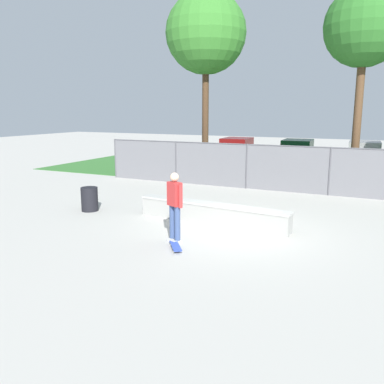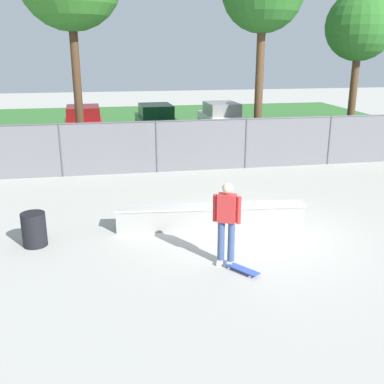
{
  "view_description": "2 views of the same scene",
  "coord_description": "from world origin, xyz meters",
  "px_view_note": "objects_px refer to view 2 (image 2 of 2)",
  "views": [
    {
      "loc": [
        3.59,
        -10.37,
        3.35
      ],
      "look_at": [
        -1.48,
        0.35,
        0.95
      ],
      "focal_mm": 38.02,
      "sensor_mm": 36.0,
      "label": 1
    },
    {
      "loc": [
        -3.38,
        -10.12,
        4.44
      ],
      "look_at": [
        -1.53,
        0.01,
        1.17
      ],
      "focal_mm": 42.52,
      "sensor_mm": 36.0,
      "label": 2
    }
  ],
  "objects_px": {
    "car_white": "(222,118)",
    "trash_bin": "(34,229)",
    "skateboarder": "(227,220)",
    "car_red": "(84,123)",
    "tree_mid": "(360,27)",
    "car_green": "(156,121)",
    "skateboard": "(242,269)",
    "concrete_ledge": "(211,216)"
  },
  "relations": [
    {
      "from": "car_white",
      "to": "trash_bin",
      "type": "distance_m",
      "value": 15.62
    },
    {
      "from": "skateboarder",
      "to": "car_red",
      "type": "xyz_separation_m",
      "value": [
        -3.57,
        14.94,
        -0.17
      ]
    },
    {
      "from": "skateboarder",
      "to": "tree_mid",
      "type": "bearing_deg",
      "value": 50.26
    },
    {
      "from": "tree_mid",
      "to": "car_white",
      "type": "relative_size",
      "value": 1.57
    },
    {
      "from": "car_red",
      "to": "trash_bin",
      "type": "xyz_separation_m",
      "value": [
        -0.6,
        -13.18,
        -0.44
      ]
    },
    {
      "from": "car_green",
      "to": "car_white",
      "type": "relative_size",
      "value": 1.0
    },
    {
      "from": "skateboard",
      "to": "tree_mid",
      "type": "xyz_separation_m",
      "value": [
        7.82,
        10.11,
        5.18
      ]
    },
    {
      "from": "concrete_ledge",
      "to": "car_red",
      "type": "relative_size",
      "value": 1.14
    },
    {
      "from": "skateboard",
      "to": "skateboarder",
      "type": "bearing_deg",
      "value": 119.31
    },
    {
      "from": "car_green",
      "to": "skateboarder",
      "type": "bearing_deg",
      "value": -90.43
    },
    {
      "from": "skateboarder",
      "to": "car_red",
      "type": "relative_size",
      "value": 0.43
    },
    {
      "from": "concrete_ledge",
      "to": "skateboarder",
      "type": "height_order",
      "value": "skateboarder"
    },
    {
      "from": "tree_mid",
      "to": "car_green",
      "type": "relative_size",
      "value": 1.57
    },
    {
      "from": "concrete_ledge",
      "to": "trash_bin",
      "type": "bearing_deg",
      "value": -175.49
    },
    {
      "from": "car_green",
      "to": "car_white",
      "type": "bearing_deg",
      "value": 3.89
    },
    {
      "from": "skateboarder",
      "to": "skateboard",
      "type": "relative_size",
      "value": 2.39
    },
    {
      "from": "concrete_ledge",
      "to": "skateboard",
      "type": "xyz_separation_m",
      "value": [
        0.09,
        -2.52,
        -0.24
      ]
    },
    {
      "from": "skateboarder",
      "to": "car_green",
      "type": "distance_m",
      "value": 15.0
    },
    {
      "from": "trash_bin",
      "to": "car_white",
      "type": "bearing_deg",
      "value": 59.76
    },
    {
      "from": "car_red",
      "to": "car_white",
      "type": "height_order",
      "value": "same"
    },
    {
      "from": "skateboarder",
      "to": "tree_mid",
      "type": "relative_size",
      "value": 0.27
    },
    {
      "from": "concrete_ledge",
      "to": "skateboard",
      "type": "height_order",
      "value": "concrete_ledge"
    },
    {
      "from": "tree_mid",
      "to": "concrete_ledge",
      "type": "bearing_deg",
      "value": -136.18
    },
    {
      "from": "skateboarder",
      "to": "car_green",
      "type": "bearing_deg",
      "value": 89.57
    },
    {
      "from": "skateboard",
      "to": "concrete_ledge",
      "type": "bearing_deg",
      "value": 92.11
    },
    {
      "from": "car_red",
      "to": "skateboard",
      "type": "bearing_deg",
      "value": -76.08
    },
    {
      "from": "concrete_ledge",
      "to": "tree_mid",
      "type": "height_order",
      "value": "tree_mid"
    },
    {
      "from": "concrete_ledge",
      "to": "car_white",
      "type": "height_order",
      "value": "car_white"
    },
    {
      "from": "tree_mid",
      "to": "trash_bin",
      "type": "bearing_deg",
      "value": -147.02
    },
    {
      "from": "car_white",
      "to": "tree_mid",
      "type": "bearing_deg",
      "value": -51.9
    },
    {
      "from": "tree_mid",
      "to": "trash_bin",
      "type": "height_order",
      "value": "tree_mid"
    },
    {
      "from": "skateboard",
      "to": "trash_bin",
      "type": "distance_m",
      "value": 4.92
    },
    {
      "from": "concrete_ledge",
      "to": "car_red",
      "type": "xyz_separation_m",
      "value": [
        -3.72,
        12.84,
        0.53
      ]
    },
    {
      "from": "car_green",
      "to": "car_red",
      "type": "bearing_deg",
      "value": -179.05
    },
    {
      "from": "car_green",
      "to": "trash_bin",
      "type": "relative_size",
      "value": 5.32
    },
    {
      "from": "skateboard",
      "to": "trash_bin",
      "type": "xyz_separation_m",
      "value": [
        -4.4,
        2.18,
        0.33
      ]
    },
    {
      "from": "concrete_ledge",
      "to": "skateboarder",
      "type": "xyz_separation_m",
      "value": [
        -0.14,
        -2.1,
        0.7
      ]
    },
    {
      "from": "car_green",
      "to": "trash_bin",
      "type": "xyz_separation_m",
      "value": [
        -4.28,
        -13.25,
        -0.44
      ]
    },
    {
      "from": "car_white",
      "to": "car_red",
      "type": "bearing_deg",
      "value": -177.6
    },
    {
      "from": "car_red",
      "to": "trash_bin",
      "type": "bearing_deg",
      "value": -92.59
    },
    {
      "from": "car_red",
      "to": "car_green",
      "type": "bearing_deg",
      "value": 0.95
    },
    {
      "from": "concrete_ledge",
      "to": "trash_bin",
      "type": "relative_size",
      "value": 6.08
    }
  ]
}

